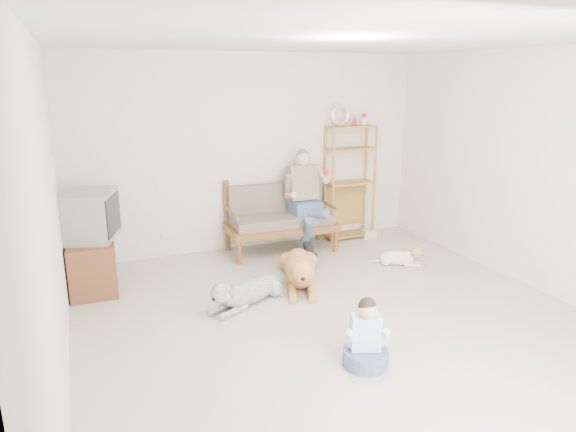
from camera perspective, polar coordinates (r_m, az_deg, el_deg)
name	(u,v)px	position (r m, az deg, el deg)	size (l,w,h in m)	color
floor	(344,327)	(5.19, 6.26, -12.12)	(5.50, 5.50, 0.00)	beige
ceiling	(353,37)	(4.62, 7.27, 19.14)	(5.50, 5.50, 0.00)	silver
wall_back	(252,153)	(7.21, -4.04, 7.01)	(5.00, 5.00, 0.00)	beige
wall_left	(49,221)	(4.15, -25.02, -0.53)	(5.50, 5.50, 0.00)	beige
wall_right	(549,174)	(6.32, 27.00, 4.23)	(5.50, 5.50, 0.00)	beige
loveseat	(280,217)	(7.17, -0.93, -0.06)	(1.52, 0.75, 0.95)	brown
man	(307,207)	(7.04, 2.12, 1.02)	(0.54, 0.77, 1.24)	#495887
etagere	(350,181)	(7.70, 6.86, 3.84)	(0.75, 0.33, 1.99)	#AA7535
book_stack	(369,234)	(7.91, 9.00, -1.98)	(0.20, 0.14, 0.13)	silver
tv_stand	(92,263)	(6.34, -20.98, -4.94)	(0.53, 0.91, 0.60)	brown
crt_tv	(90,215)	(6.17, -21.17, 0.08)	(0.70, 0.79, 0.55)	slate
wall_outlet	(166,235)	(7.14, -13.40, -2.11)	(0.12, 0.02, 0.08)	silver
golden_retriever	(300,269)	(6.09, 1.36, -5.88)	(0.71, 1.43, 0.45)	#C38A43
shaggy_dog	(246,292)	(5.58, -4.74, -8.38)	(1.09, 0.67, 0.36)	silver
terrier	(403,257)	(6.85, 12.62, -4.47)	(0.61, 0.46, 0.26)	silver
child	(366,341)	(4.49, 8.64, -13.59)	(0.39, 0.39, 0.62)	#495887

